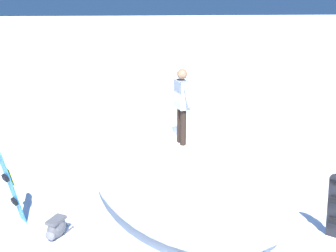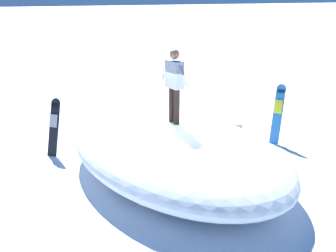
# 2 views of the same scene
# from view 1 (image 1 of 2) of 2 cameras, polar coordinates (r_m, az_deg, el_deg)

# --- Properties ---
(ground) EXTENTS (240.00, 240.00, 0.00)m
(ground) POSITION_cam_1_polar(r_m,az_deg,el_deg) (10.31, 1.91, -8.01)
(ground) COLOR white
(snow_mound) EXTENTS (7.48, 5.29, 1.29)m
(snow_mound) POSITION_cam_1_polar(r_m,az_deg,el_deg) (9.53, 2.16, -5.96)
(snow_mound) COLOR white
(snow_mound) RESTS_ON ground
(snowboarder_standing) EXTENTS (1.04, 0.31, 1.73)m
(snowboarder_standing) POSITION_cam_1_polar(r_m,az_deg,el_deg) (8.92, 1.99, 3.57)
(snowboarder_standing) COLOR black
(snowboarder_standing) RESTS_ON snow_mound
(snowboard_primary_upright) EXTENTS (0.52, 0.50, 1.52)m
(snowboard_primary_upright) POSITION_cam_1_polar(r_m,az_deg,el_deg) (8.17, 22.85, -10.57)
(snowboard_primary_upright) COLOR black
(snowboard_primary_upright) RESTS_ON ground
(snowboard_secondary_upright) EXTENTS (0.44, 0.46, 1.72)m
(snowboard_secondary_upright) POSITION_cam_1_polar(r_m,az_deg,el_deg) (8.70, -21.70, -7.91)
(snowboard_secondary_upright) COLOR #2672BF
(snowboard_secondary_upright) RESTS_ON ground
(backpack_near) EXTENTS (0.69, 0.53, 0.41)m
(backpack_near) POSITION_cam_1_polar(r_m,az_deg,el_deg) (8.30, -15.74, -13.88)
(backpack_near) COLOR #4C4C51
(backpack_near) RESTS_ON ground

